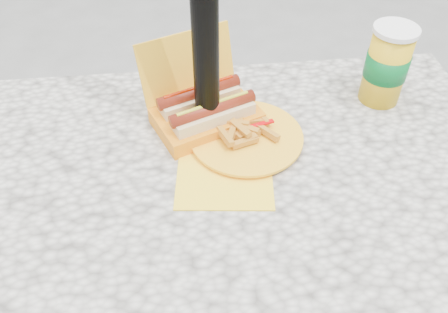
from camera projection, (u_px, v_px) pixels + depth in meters
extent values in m
cube|color=beige|center=(216.00, 195.00, 0.91)|extent=(1.20, 0.80, 0.05)
cylinder|color=black|center=(31.00, 218.00, 1.34)|extent=(0.07, 0.07, 0.70)
cylinder|color=black|center=(373.00, 189.00, 1.42)|extent=(0.07, 0.07, 0.70)
cube|color=yellow|center=(206.00, 118.00, 1.00)|extent=(0.25, 0.21, 0.04)
cube|color=yellow|center=(187.00, 64.00, 1.00)|extent=(0.21, 0.12, 0.13)
cube|color=beige|center=(213.00, 119.00, 0.97)|extent=(0.18, 0.11, 0.04)
cylinder|color=maroon|center=(213.00, 109.00, 0.95)|extent=(0.18, 0.09, 0.03)
cylinder|color=gold|center=(213.00, 104.00, 0.94)|extent=(0.15, 0.07, 0.01)
cube|color=beige|center=(200.00, 102.00, 1.01)|extent=(0.18, 0.11, 0.04)
cylinder|color=maroon|center=(199.00, 92.00, 0.99)|extent=(0.18, 0.09, 0.03)
cylinder|color=#941700|center=(199.00, 87.00, 0.98)|extent=(0.15, 0.07, 0.01)
cube|color=yellow|center=(225.00, 174.00, 0.91)|extent=(0.20, 0.20, 0.00)
cylinder|color=yellow|center=(246.00, 138.00, 0.97)|extent=(0.22, 0.22, 0.01)
cylinder|color=yellow|center=(246.00, 136.00, 0.97)|extent=(0.23, 0.23, 0.01)
cube|color=orange|center=(241.00, 133.00, 0.95)|extent=(0.06, 0.03, 0.01)
cube|color=orange|center=(242.00, 115.00, 0.99)|extent=(0.03, 0.06, 0.01)
cube|color=orange|center=(246.00, 128.00, 0.96)|extent=(0.05, 0.04, 0.01)
cube|color=orange|center=(242.00, 132.00, 0.96)|extent=(0.05, 0.05, 0.01)
cube|color=orange|center=(253.00, 122.00, 0.98)|extent=(0.06, 0.02, 0.01)
cube|color=orange|center=(241.00, 116.00, 0.99)|extent=(0.04, 0.05, 0.01)
cube|color=orange|center=(237.00, 125.00, 0.97)|extent=(0.05, 0.05, 0.01)
cube|color=orange|center=(233.00, 132.00, 0.96)|extent=(0.04, 0.06, 0.01)
cube|color=orange|center=(241.00, 128.00, 0.95)|extent=(0.04, 0.06, 0.01)
cube|color=orange|center=(239.00, 119.00, 0.98)|extent=(0.04, 0.06, 0.01)
cube|color=orange|center=(236.00, 123.00, 0.96)|extent=(0.06, 0.03, 0.01)
cube|color=orange|center=(260.00, 116.00, 0.99)|extent=(0.04, 0.06, 0.01)
cube|color=orange|center=(245.00, 142.00, 0.94)|extent=(0.06, 0.03, 0.01)
cube|color=orange|center=(233.00, 131.00, 0.95)|extent=(0.03, 0.06, 0.01)
cube|color=orange|center=(225.00, 134.00, 0.96)|extent=(0.06, 0.02, 0.01)
cube|color=orange|center=(225.00, 136.00, 0.94)|extent=(0.03, 0.06, 0.01)
cube|color=orange|center=(249.00, 131.00, 0.96)|extent=(0.03, 0.06, 0.01)
cube|color=orange|center=(231.00, 123.00, 0.98)|extent=(0.03, 0.06, 0.01)
cube|color=orange|center=(249.00, 128.00, 0.97)|extent=(0.04, 0.05, 0.01)
cube|color=orange|center=(268.00, 132.00, 0.96)|extent=(0.05, 0.05, 0.01)
ellipsoid|color=#941700|center=(230.00, 117.00, 1.00)|extent=(0.05, 0.05, 0.01)
cube|color=#C40307|center=(252.00, 127.00, 0.96)|extent=(0.10, 0.04, 0.00)
cylinder|color=gold|center=(386.00, 67.00, 1.03)|extent=(0.09, 0.09, 0.17)
cylinder|color=#046124|center=(387.00, 65.00, 1.02)|extent=(0.09, 0.09, 0.05)
cylinder|color=white|center=(397.00, 30.00, 0.96)|extent=(0.10, 0.10, 0.01)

